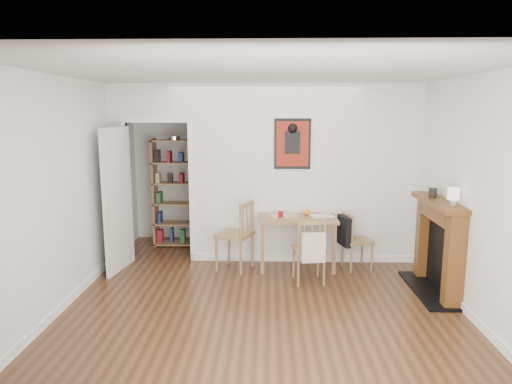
{
  "coord_description": "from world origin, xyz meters",
  "views": [
    {
      "loc": [
        0.07,
        -5.19,
        2.21
      ],
      "look_at": [
        -0.1,
        0.6,
        1.18
      ],
      "focal_mm": 32.0,
      "sensor_mm": 36.0,
      "label": 1
    }
  ],
  "objects_px": {
    "chair_left": "(235,235)",
    "chair_right": "(356,240)",
    "fireplace": "(439,243)",
    "dining_table": "(297,222)",
    "orange_fruit": "(307,212)",
    "chair_front": "(309,250)",
    "ceramic_jar_b": "(434,192)",
    "mantel_lamp": "(453,195)",
    "ceramic_jar_a": "(433,193)",
    "red_glass": "(281,214)",
    "notebook": "(322,216)",
    "bookshelf": "(176,193)"
  },
  "relations": [
    {
      "from": "chair_right",
      "to": "chair_front",
      "type": "distance_m",
      "value": 0.89
    },
    {
      "from": "mantel_lamp",
      "to": "orange_fruit",
      "type": "bearing_deg",
      "value": 139.69
    },
    {
      "from": "mantel_lamp",
      "to": "chair_front",
      "type": "bearing_deg",
      "value": 157.21
    },
    {
      "from": "fireplace",
      "to": "orange_fruit",
      "type": "xyz_separation_m",
      "value": [
        -1.55,
        0.91,
        0.18
      ]
    },
    {
      "from": "fireplace",
      "to": "mantel_lamp",
      "type": "bearing_deg",
      "value": -94.42
    },
    {
      "from": "dining_table",
      "to": "ceramic_jar_b",
      "type": "height_order",
      "value": "ceramic_jar_b"
    },
    {
      "from": "orange_fruit",
      "to": "ceramic_jar_a",
      "type": "bearing_deg",
      "value": -27.97
    },
    {
      "from": "bookshelf",
      "to": "red_glass",
      "type": "bearing_deg",
      "value": -33.38
    },
    {
      "from": "chair_left",
      "to": "fireplace",
      "type": "bearing_deg",
      "value": -16.03
    },
    {
      "from": "dining_table",
      "to": "red_glass",
      "type": "relative_size",
      "value": 11.8
    },
    {
      "from": "dining_table",
      "to": "chair_right",
      "type": "bearing_deg",
      "value": -2.86
    },
    {
      "from": "dining_table",
      "to": "bookshelf",
      "type": "distance_m",
      "value": 2.19
    },
    {
      "from": "fireplace",
      "to": "red_glass",
      "type": "height_order",
      "value": "fireplace"
    },
    {
      "from": "fireplace",
      "to": "orange_fruit",
      "type": "bearing_deg",
      "value": 149.6
    },
    {
      "from": "chair_left",
      "to": "chair_right",
      "type": "xyz_separation_m",
      "value": [
        1.71,
        0.07,
        -0.08
      ]
    },
    {
      "from": "chair_front",
      "to": "mantel_lamp",
      "type": "distance_m",
      "value": 1.87
    },
    {
      "from": "chair_left",
      "to": "notebook",
      "type": "relative_size",
      "value": 3.11
    },
    {
      "from": "fireplace",
      "to": "ceramic_jar_b",
      "type": "height_order",
      "value": "ceramic_jar_b"
    },
    {
      "from": "notebook",
      "to": "mantel_lamp",
      "type": "bearing_deg",
      "value": -42.85
    },
    {
      "from": "dining_table",
      "to": "mantel_lamp",
      "type": "bearing_deg",
      "value": -36.59
    },
    {
      "from": "bookshelf",
      "to": "fireplace",
      "type": "relative_size",
      "value": 1.42
    },
    {
      "from": "chair_front",
      "to": "orange_fruit",
      "type": "distance_m",
      "value": 0.73
    },
    {
      "from": "notebook",
      "to": "mantel_lamp",
      "type": "height_order",
      "value": "mantel_lamp"
    },
    {
      "from": "chair_front",
      "to": "orange_fruit",
      "type": "height_order",
      "value": "chair_front"
    },
    {
      "from": "ceramic_jar_a",
      "to": "ceramic_jar_b",
      "type": "xyz_separation_m",
      "value": [
        0.07,
        0.16,
        -0.01
      ]
    },
    {
      "from": "ceramic_jar_b",
      "to": "chair_right",
      "type": "bearing_deg",
      "value": 148.56
    },
    {
      "from": "dining_table",
      "to": "fireplace",
      "type": "xyz_separation_m",
      "value": [
        1.69,
        -0.85,
        -0.04
      ]
    },
    {
      "from": "ceramic_jar_a",
      "to": "ceramic_jar_b",
      "type": "distance_m",
      "value": 0.18
    },
    {
      "from": "chair_left",
      "to": "chair_front",
      "type": "height_order",
      "value": "chair_left"
    },
    {
      "from": "mantel_lamp",
      "to": "red_glass",
      "type": "bearing_deg",
      "value": 148.83
    },
    {
      "from": "red_glass",
      "to": "ceramic_jar_a",
      "type": "distance_m",
      "value": 2.0
    },
    {
      "from": "fireplace",
      "to": "notebook",
      "type": "height_order",
      "value": "fireplace"
    },
    {
      "from": "chair_front",
      "to": "ceramic_jar_a",
      "type": "xyz_separation_m",
      "value": [
        1.49,
        -0.14,
        0.78
      ]
    },
    {
      "from": "chair_left",
      "to": "orange_fruit",
      "type": "bearing_deg",
      "value": 9.51
    },
    {
      "from": "notebook",
      "to": "ceramic_jar_a",
      "type": "relative_size",
      "value": 2.62
    },
    {
      "from": "mantel_lamp",
      "to": "ceramic_jar_a",
      "type": "bearing_deg",
      "value": 95.38
    },
    {
      "from": "chair_right",
      "to": "chair_left",
      "type": "bearing_deg",
      "value": -177.65
    },
    {
      "from": "dining_table",
      "to": "bookshelf",
      "type": "relative_size",
      "value": 0.62
    },
    {
      "from": "fireplace",
      "to": "chair_right",
      "type": "bearing_deg",
      "value": 136.6
    },
    {
      "from": "orange_fruit",
      "to": "ceramic_jar_a",
      "type": "relative_size",
      "value": 0.74
    },
    {
      "from": "dining_table",
      "to": "orange_fruit",
      "type": "xyz_separation_m",
      "value": [
        0.14,
        0.06,
        0.13
      ]
    },
    {
      "from": "red_glass",
      "to": "notebook",
      "type": "relative_size",
      "value": 0.29
    },
    {
      "from": "chair_right",
      "to": "ceramic_jar_a",
      "type": "distance_m",
      "value": 1.31
    },
    {
      "from": "red_glass",
      "to": "orange_fruit",
      "type": "height_order",
      "value": "red_glass"
    },
    {
      "from": "chair_front",
      "to": "ceramic_jar_b",
      "type": "bearing_deg",
      "value": 0.82
    },
    {
      "from": "orange_fruit",
      "to": "chair_right",
      "type": "bearing_deg",
      "value": -8.24
    },
    {
      "from": "fireplace",
      "to": "orange_fruit",
      "type": "height_order",
      "value": "fireplace"
    },
    {
      "from": "chair_right",
      "to": "fireplace",
      "type": "height_order",
      "value": "fireplace"
    },
    {
      "from": "chair_left",
      "to": "ceramic_jar_b",
      "type": "height_order",
      "value": "ceramic_jar_b"
    },
    {
      "from": "bookshelf",
      "to": "red_glass",
      "type": "xyz_separation_m",
      "value": [
        1.69,
        -1.11,
        -0.09
      ]
    }
  ]
}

